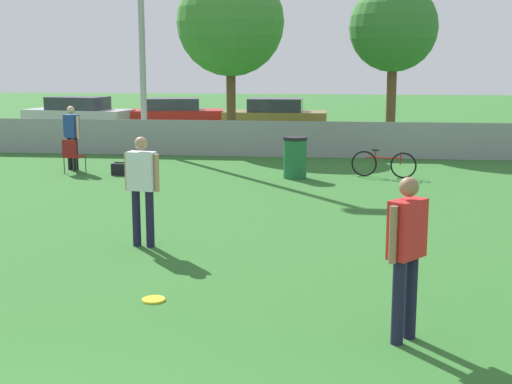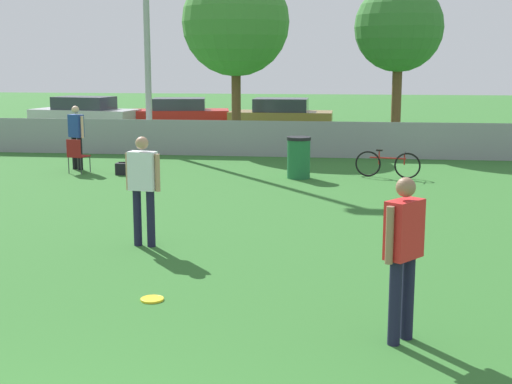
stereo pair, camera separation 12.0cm
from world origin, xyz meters
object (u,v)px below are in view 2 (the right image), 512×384
spectator_in_blue (76,133)px  trash_bin (299,157)px  tree_near_pole (236,22)px  tree_far_right (399,28)px  player_receiver_white (143,183)px  frisbee_disc (152,299)px  parked_car_red (180,114)px  player_defender_red (403,247)px  parked_car_tan (281,117)px  parked_car_silver (85,114)px  gear_bag_sideline (130,169)px  folding_chair_sideline (77,154)px  bicycle_sideline (388,164)px

spectator_in_blue → trash_bin: bearing=-158.8°
tree_near_pole → tree_far_right: tree_near_pole is taller
player_receiver_white → trash_bin: size_ratio=1.68×
frisbee_disc → parked_car_red: 22.14m
player_defender_red → spectator_in_blue: player_defender_red is taller
trash_bin → player_defender_red: bearing=-80.2°
trash_bin → parked_car_tan: parked_car_tan is taller
player_receiver_white → parked_car_silver: player_receiver_white is taller
tree_near_pole → player_receiver_white: size_ratio=3.46×
player_receiver_white → parked_car_silver: 19.62m
parked_car_red → spectator_in_blue: bearing=-100.9°
spectator_in_blue → frisbee_disc: (4.90, -10.17, -0.98)m
tree_near_pole → parked_car_silver: 8.90m
spectator_in_blue → parked_car_red: bearing=-62.9°
tree_near_pole → player_receiver_white: tree_near_pole is taller
player_defender_red → spectator_in_blue: (-7.83, 11.10, -0.02)m
gear_bag_sideline → parked_car_tan: parked_car_tan is taller
tree_near_pole → frisbee_disc: size_ratio=20.99×
parked_car_red → folding_chair_sideline: bearing=-99.8°
tree_near_pole → player_defender_red: (4.47, -17.33, -3.16)m
player_receiver_white → parked_car_red: size_ratio=0.40×
spectator_in_blue → trash_bin: (6.03, -0.67, -0.47)m
tree_far_right → trash_bin: bearing=-113.0°
tree_near_pole → spectator_in_blue: bearing=-118.4°
player_receiver_white → bicycle_sideline: size_ratio=1.08×
parked_car_tan → bicycle_sideline: bearing=-70.6°
player_receiver_white → bicycle_sideline: player_receiver_white is taller
spectator_in_blue → parked_car_tan: size_ratio=0.42×
bicycle_sideline → trash_bin: 2.25m
tree_far_right → player_receiver_white: 14.58m
parked_car_red → player_receiver_white: bearing=-88.7°
parked_car_silver → folding_chair_sideline: bearing=-60.3°
gear_bag_sideline → player_receiver_white: bearing=-70.9°
spectator_in_blue → folding_chair_sideline: size_ratio=1.91×
spectator_in_blue → gear_bag_sideline: 1.96m
folding_chair_sideline → parked_car_tan: parked_car_tan is taller
bicycle_sideline → parked_car_silver: parked_car_silver is taller
spectator_in_blue → parked_car_tan: bearing=-86.1°
folding_chair_sideline → tree_near_pole: bearing=-98.7°
trash_bin → parked_car_silver: parked_car_silver is taller
parked_car_silver → parked_car_red: 3.95m
folding_chair_sideline → bicycle_sideline: folding_chair_sideline is taller
player_defender_red → parked_car_silver: (-11.54, 21.47, -0.32)m
parked_car_silver → parked_car_tan: 8.25m
player_defender_red → folding_chair_sideline: 12.94m
gear_bag_sideline → trash_bin: bearing=-0.4°
tree_far_right → parked_car_tan: 7.00m
spectator_in_blue → folding_chair_sideline: spectator_in_blue is taller
tree_near_pole → bicycle_sideline: (4.88, -6.54, -3.84)m
tree_far_right → spectator_in_blue: (-8.80, -5.84, -2.95)m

